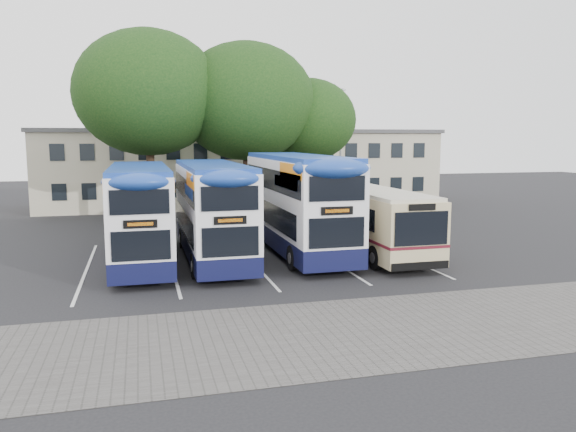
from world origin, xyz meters
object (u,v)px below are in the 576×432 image
(tree_left, at_px, (148,93))
(bus_dd_left, at_px, (140,210))
(lamp_post, at_px, (341,144))
(bus_dd_right, at_px, (297,199))
(bus_single, at_px, (368,216))
(tree_right, at_px, (308,120))
(bus_dd_mid, at_px, (212,207))
(tree_mid, at_px, (246,102))

(tree_left, xyz_separation_m, bus_dd_left, (-0.72, -10.95, -5.88))
(lamp_post, relative_size, tree_left, 0.75)
(bus_dd_right, height_order, bus_single, bus_dd_right)
(tree_left, height_order, tree_right, tree_left)
(lamp_post, xyz_separation_m, bus_dd_mid, (-11.36, -14.22, -2.69))
(tree_left, xyz_separation_m, bus_dd_right, (6.56, -10.52, -5.66))
(bus_dd_mid, bearing_deg, tree_mid, 71.69)
(tree_right, distance_m, bus_dd_right, 12.87)
(bus_dd_left, bearing_deg, bus_dd_mid, -2.42)
(lamp_post, distance_m, tree_left, 14.47)
(bus_dd_left, bearing_deg, tree_left, 86.22)
(tree_left, bearing_deg, bus_dd_mid, -77.70)
(tree_mid, distance_m, bus_dd_mid, 13.11)
(bus_dd_right, relative_size, bus_single, 1.08)
(bus_dd_left, bearing_deg, tree_mid, 58.40)
(tree_mid, bearing_deg, bus_dd_left, -121.60)
(tree_left, distance_m, bus_single, 16.41)
(tree_right, bearing_deg, bus_dd_left, -133.43)
(tree_mid, xyz_separation_m, bus_dd_mid, (-3.75, -11.33, -5.42))
(bus_dd_right, distance_m, bus_single, 3.54)
(lamp_post, bearing_deg, bus_dd_left, -135.81)
(bus_single, bearing_deg, tree_right, 86.82)
(tree_mid, bearing_deg, bus_dd_mid, -108.31)
(bus_dd_left, relative_size, bus_dd_mid, 0.98)
(lamp_post, xyz_separation_m, bus_dd_left, (-14.50, -14.09, -2.73))
(bus_dd_right, bearing_deg, tree_right, 70.74)
(tree_right, xyz_separation_m, bus_dd_left, (-11.30, -11.94, -4.35))
(tree_mid, relative_size, bus_dd_right, 1.04)
(tree_left, distance_m, bus_dd_mid, 12.76)
(lamp_post, distance_m, bus_dd_mid, 18.40)
(tree_right, distance_m, bus_single, 13.34)
(tree_left, relative_size, bus_dd_right, 1.08)
(bus_dd_right, xyz_separation_m, bus_single, (3.33, -0.86, -0.83))
(tree_right, bearing_deg, tree_left, -174.67)
(tree_mid, bearing_deg, tree_left, -177.72)
(tree_mid, height_order, bus_single, tree_mid)
(bus_dd_mid, bearing_deg, tree_right, 55.94)
(tree_left, xyz_separation_m, tree_right, (10.58, 0.99, -1.53))
(bus_dd_right, bearing_deg, tree_left, 121.93)
(bus_dd_left, relative_size, bus_single, 0.99)
(tree_right, relative_size, bus_dd_left, 0.93)
(lamp_post, relative_size, tree_right, 0.95)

